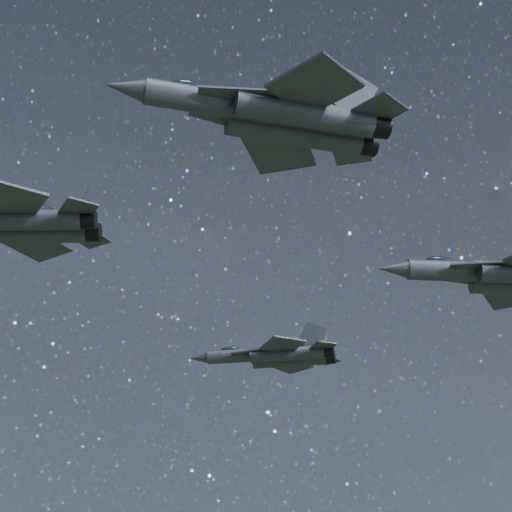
{
  "coord_description": "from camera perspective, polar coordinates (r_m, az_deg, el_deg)",
  "views": [
    {
      "loc": [
        1.78,
        -59.99,
        128.75
      ],
      "look_at": [
        -3.71,
        0.3,
        159.42
      ],
      "focal_mm": 60.0,
      "sensor_mm": 36.0,
      "label": 1
    }
  ],
  "objects": [
    {
      "name": "jet_lead",
      "position": [
        71.07,
        -16.07,
        2.1
      ],
      "size": [
        18.78,
        13.22,
        4.75
      ],
      "rotation": [
        0.0,
        0.0,
        0.08
      ],
      "color": "#2E3339"
    },
    {
      "name": "jet_left",
      "position": [
        87.55,
        1.36,
        -6.64
      ],
      "size": [
        15.75,
        11.1,
        3.98
      ],
      "rotation": [
        0.0,
        0.0,
        -0.08
      ],
      "color": "#2E3339"
    },
    {
      "name": "jet_right",
      "position": [
        48.36,
        1.41,
        9.31
      ],
      "size": [
        16.54,
        11.0,
        4.2
      ],
      "rotation": [
        0.0,
        0.0,
        0.36
      ],
      "color": "#2E3339"
    },
    {
      "name": "jet_slot",
      "position": [
        71.1,
        16.64,
        -1.27
      ],
      "size": [
        18.74,
        12.96,
        4.71
      ],
      "rotation": [
        0.0,
        0.0,
        0.17
      ],
      "color": "#2E3339"
    }
  ]
}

